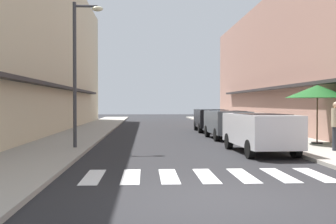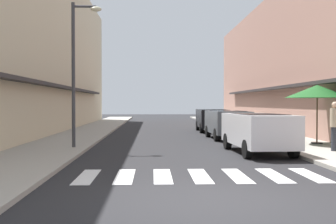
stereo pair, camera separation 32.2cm
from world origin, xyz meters
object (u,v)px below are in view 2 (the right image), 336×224
(parked_car_mid, at_px, (227,121))
(pedestrian_walking_near, at_px, (335,125))
(cafe_umbrella, at_px, (317,92))
(parked_car_far, at_px, (212,118))
(street_lamp, at_px, (78,60))
(parked_car_near, at_px, (258,129))

(parked_car_mid, bearing_deg, pedestrian_walking_near, -67.40)
(cafe_umbrella, relative_size, pedestrian_walking_near, 1.52)
(parked_car_far, height_order, street_lamp, street_lamp)
(parked_car_mid, relative_size, pedestrian_walking_near, 2.24)
(parked_car_mid, xyz_separation_m, cafe_umbrella, (3.16, -3.88, 1.44))
(parked_car_far, distance_m, pedestrian_walking_near, 12.54)
(parked_car_mid, xyz_separation_m, parked_car_far, (0.00, 5.65, 0.00))
(pedestrian_walking_near, bearing_deg, street_lamp, 11.12)
(parked_car_near, distance_m, street_lamp, 7.45)
(parked_car_near, xyz_separation_m, parked_car_far, (0.00, 11.91, -0.00))
(cafe_umbrella, distance_m, pedestrian_walking_near, 3.03)
(parked_car_near, height_order, pedestrian_walking_near, pedestrian_walking_near)
(parked_car_mid, distance_m, street_lamp, 8.78)
(parked_car_far, xyz_separation_m, pedestrian_walking_near, (2.74, -12.24, 0.15))
(parked_car_far, bearing_deg, pedestrian_walking_near, -77.38)
(parked_car_mid, bearing_deg, parked_car_far, 90.00)
(parked_car_near, bearing_deg, parked_car_far, 90.00)
(parked_car_mid, relative_size, street_lamp, 0.71)
(parked_car_near, bearing_deg, cafe_umbrella, 36.97)
(street_lamp, height_order, cafe_umbrella, street_lamp)
(cafe_umbrella, bearing_deg, street_lamp, -174.38)
(street_lamp, xyz_separation_m, cafe_umbrella, (9.98, 0.98, -1.22))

